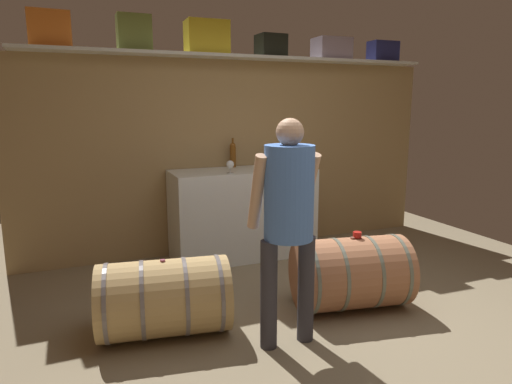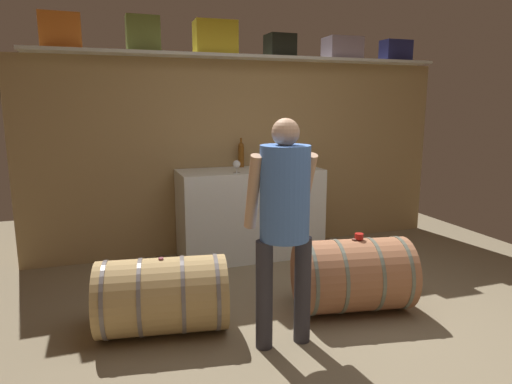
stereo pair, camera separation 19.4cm
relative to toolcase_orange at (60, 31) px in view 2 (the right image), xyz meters
The scene contains 16 objects.
ground_plane 3.37m from the toolcase_orange, 41.21° to the right, with size 6.02×7.91×0.02m, color #86785C.
back_wall_panel 2.23m from the toolcase_orange, ahead, with size 4.82×0.10×2.11m, color #A68757.
high_shelf_board 1.85m from the toolcase_orange, ahead, with size 4.43×0.40×0.03m, color silver.
toolcase_orange is the anchor object (origin of this frame).
toolcase_olive 0.75m from the toolcase_orange, ahead, with size 0.32×0.19×0.34m, color olive.
toolcase_yellow 1.47m from the toolcase_orange, ahead, with size 0.43×0.28×0.33m, color gold.
toolcase_black 2.20m from the toolcase_orange, ahead, with size 0.29×0.26×0.24m, color black.
toolcase_grey 2.96m from the toolcase_orange, ahead, with size 0.40×0.30×0.24m, color gray.
toolcase_navy 3.68m from the toolcase_orange, ahead, with size 0.34×0.20×0.24m, color navy.
work_cabinet 2.56m from the toolcase_orange, ahead, with size 1.52×0.60×0.96m, color white.
wine_bottle_amber 2.13m from the toolcase_orange, ahead, with size 0.06×0.06×0.32m.
wine_glass 2.06m from the toolcase_orange, 14.82° to the right, with size 0.08×0.08×0.13m.
wine_barrel_near 3.42m from the toolcase_orange, 39.47° to the right, with size 0.98×0.72×0.60m.
wine_barrel_far 2.68m from the toolcase_orange, 68.48° to the right, with size 0.99×0.68×0.56m.
tasting_cup 3.27m from the toolcase_orange, 38.90° to the right, with size 0.07×0.07×0.05m, color red.
winemaker_pouring 2.84m from the toolcase_orange, 55.87° to the right, with size 0.46×0.39×1.55m.
Camera 2 is at (-1.57, -2.54, 1.64)m, focal length 31.76 mm.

